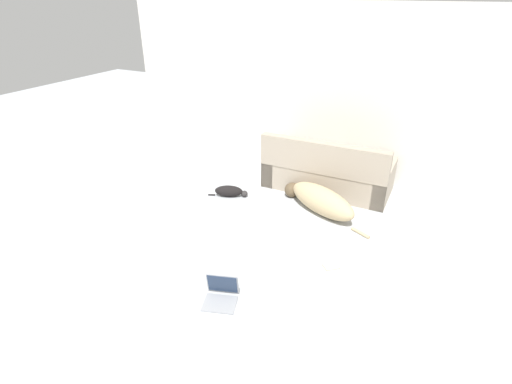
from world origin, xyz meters
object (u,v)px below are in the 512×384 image
Objects in this scene: couch at (327,173)px; dog at (320,200)px; book_cream at (331,266)px; cat at (230,191)px; laptop_open at (221,292)px.

dog is (0.15, -0.75, -0.09)m from couch.
couch is at bearing 109.92° from book_cream.
cat is 2.79× the size of book_cream.
cat reaches higher than book_cream.
dog is 2.22m from laptop_open.
couch is 2.96m from laptop_open.
laptop_open is at bearing -129.98° from book_cream.
book_cream is (0.55, -1.17, -0.18)m from dog.
couch is at bearing 14.11° from cat.
book_cream is at bearing 108.97° from couch.
dog is 1.41m from cat.
cat is at bearing 152.86° from book_cream.
couch is at bearing 68.66° from laptop_open.
couch is 0.77m from dog.
couch is 3.30× the size of cat.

